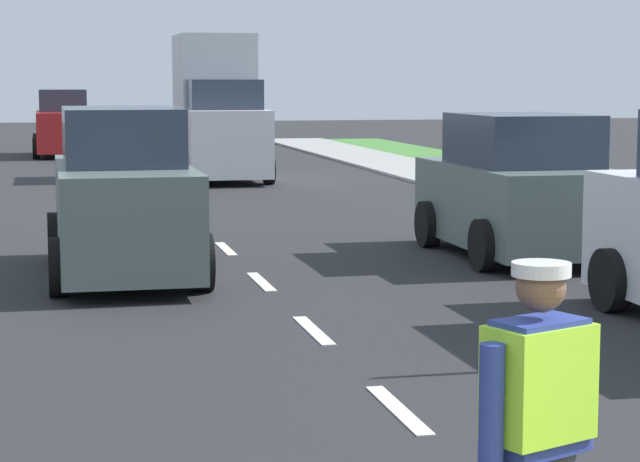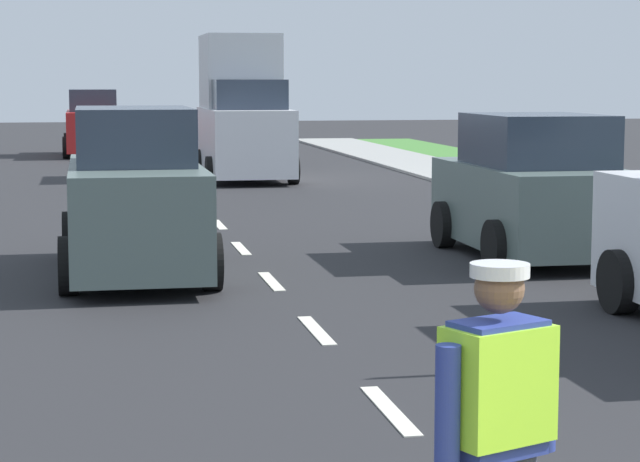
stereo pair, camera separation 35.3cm
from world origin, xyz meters
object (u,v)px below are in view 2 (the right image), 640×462
at_px(car_parked_far, 534,191).
at_px(car_oncoming_lead, 135,198).
at_px(delivery_truck, 243,114).
at_px(car_oncoming_third, 93,125).
at_px(road_worker, 500,429).

bearing_deg(car_parked_far, car_oncoming_lead, -174.75).
distance_m(delivery_truck, car_oncoming_lead, 14.94).
xyz_separation_m(car_parked_far, car_oncoming_third, (-5.81, 24.35, 0.07)).
height_order(road_worker, car_oncoming_lead, car_oncoming_lead).
relative_size(delivery_truck, car_oncoming_third, 1.07).
xyz_separation_m(delivery_truck, car_oncoming_lead, (-3.21, -14.57, -0.63)).
xyz_separation_m(road_worker, car_oncoming_third, (-1.52, 35.42, 0.06)).
bearing_deg(road_worker, delivery_truck, 85.37).
bearing_deg(car_oncoming_third, car_oncoming_lead, -89.19).
distance_m(car_oncoming_lead, car_oncoming_third, 24.86).
height_order(road_worker, car_parked_far, car_parked_far).
relative_size(car_oncoming_lead, car_oncoming_third, 1.01).
height_order(car_parked_far, car_oncoming_third, car_oncoming_third).
relative_size(road_worker, delivery_truck, 0.36).
distance_m(delivery_truck, car_parked_far, 14.27).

